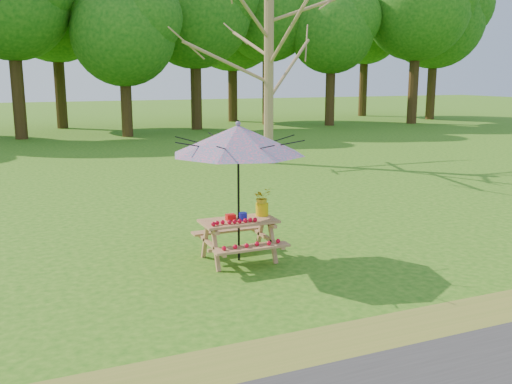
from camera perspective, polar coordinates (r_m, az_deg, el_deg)
name	(u,v)px	position (r m, az deg, el deg)	size (l,w,h in m)	color
ground	(217,275)	(8.64, -3.95, -8.24)	(120.00, 120.00, 0.00)	#236112
drygrass_strip	(305,358)	(6.28, 4.90, -16.23)	(120.00, 1.20, 0.01)	olive
picnic_table	(239,241)	(9.16, -1.72, -4.90)	(1.20, 1.32, 0.67)	#9B6846
patio_umbrella	(238,140)	(8.84, -1.79, 5.24)	(2.36, 2.36, 2.25)	black
produce_bins	(236,217)	(9.06, -2.01, -2.49)	(0.31, 0.34, 0.13)	red
tomatoes_row	(234,221)	(8.85, -2.22, -2.95)	(0.77, 0.13, 0.07)	red
flower_bucket	(262,201)	(9.30, 0.61, -0.89)	(0.33, 0.30, 0.46)	yellow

